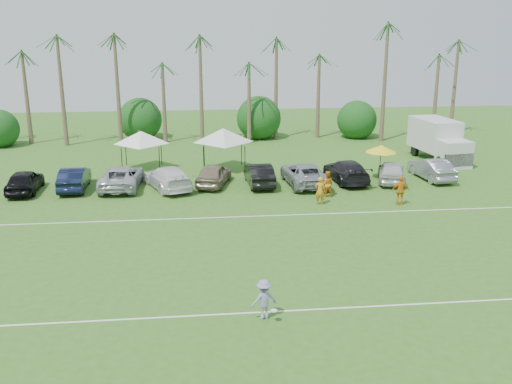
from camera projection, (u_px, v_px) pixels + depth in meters
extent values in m
plane|color=#33631D|center=(215.00, 341.00, 20.78)|extent=(120.00, 120.00, 0.00)
cube|color=white|center=(213.00, 315.00, 22.69)|extent=(80.00, 0.10, 0.01)
cube|color=white|center=(206.00, 218.00, 34.14)|extent=(80.00, 0.10, 0.01)
cone|color=brown|center=(19.00, 98.00, 54.03)|extent=(0.44, 0.44, 9.00)
cone|color=brown|center=(73.00, 92.00, 54.40)|extent=(0.44, 0.44, 10.00)
cone|color=brown|center=(115.00, 86.00, 54.68)|extent=(0.44, 0.44, 11.00)
cone|color=brown|center=(158.00, 101.00, 55.51)|extent=(0.44, 0.44, 8.00)
cone|color=brown|center=(199.00, 96.00, 55.78)|extent=(0.44, 0.44, 9.00)
cone|color=brown|center=(240.00, 90.00, 56.06)|extent=(0.44, 0.44, 10.00)
cone|color=brown|center=(280.00, 84.00, 56.33)|extent=(0.44, 0.44, 11.00)
cone|color=brown|center=(329.00, 99.00, 57.27)|extent=(0.44, 0.44, 8.00)
cone|color=brown|center=(378.00, 93.00, 57.65)|extent=(0.44, 0.44, 9.00)
cone|color=brown|center=(426.00, 88.00, 58.02)|extent=(0.44, 0.44, 10.00)
cone|color=brown|center=(464.00, 83.00, 58.30)|extent=(0.44, 0.44, 11.00)
cylinder|color=brown|center=(6.00, 136.00, 55.84)|extent=(0.30, 0.30, 1.40)
sphere|color=#134417|center=(4.00, 125.00, 55.53)|extent=(4.00, 4.00, 4.00)
cylinder|color=brown|center=(140.00, 133.00, 57.18)|extent=(0.30, 0.30, 1.40)
sphere|color=#134417|center=(139.00, 122.00, 56.87)|extent=(4.00, 4.00, 4.00)
cylinder|color=brown|center=(259.00, 131.00, 58.42)|extent=(0.30, 0.30, 1.40)
sphere|color=#134417|center=(259.00, 120.00, 58.12)|extent=(4.00, 4.00, 4.00)
cylinder|color=brown|center=(354.00, 129.00, 59.46)|extent=(0.30, 0.30, 1.40)
sphere|color=#134417|center=(354.00, 119.00, 59.15)|extent=(4.00, 4.00, 4.00)
imported|color=orange|center=(320.00, 191.00, 36.52)|extent=(0.73, 0.54, 1.82)
imported|color=orange|center=(327.00, 184.00, 38.21)|extent=(0.90, 0.73, 1.77)
imported|color=orange|center=(401.00, 191.00, 36.38)|extent=(1.17, 0.61, 1.91)
cube|color=silver|center=(434.00, 134.00, 48.92)|extent=(3.10, 5.05, 2.61)
cube|color=silver|center=(454.00, 154.00, 46.07)|extent=(2.59, 2.12, 2.19)
cube|color=black|center=(459.00, 160.00, 45.43)|extent=(2.42, 0.57, 1.04)
cube|color=#E5590C|center=(448.00, 139.00, 49.31)|extent=(0.20, 1.66, 0.94)
cylinder|color=black|center=(440.00, 162.00, 46.23)|extent=(0.41, 0.97, 0.94)
cylinder|color=black|center=(463.00, 160.00, 46.66)|extent=(0.41, 0.97, 0.94)
cylinder|color=black|center=(415.00, 151.00, 50.35)|extent=(0.41, 0.97, 0.94)
cylinder|color=black|center=(436.00, 150.00, 50.77)|extent=(0.41, 0.97, 0.94)
cylinder|color=black|center=(122.00, 161.00, 44.06)|extent=(0.06, 0.06, 2.05)
cylinder|color=black|center=(159.00, 160.00, 44.36)|extent=(0.06, 0.06, 2.05)
cylinder|color=black|center=(126.00, 153.00, 46.80)|extent=(0.06, 0.06, 2.05)
cylinder|color=black|center=(161.00, 152.00, 47.10)|extent=(0.06, 0.06, 2.05)
pyramid|color=white|center=(141.00, 131.00, 45.01)|extent=(4.43, 4.43, 1.03)
cylinder|color=black|center=(204.00, 161.00, 43.72)|extent=(0.06, 0.06, 2.22)
cylinder|color=black|center=(245.00, 160.00, 44.04)|extent=(0.06, 0.06, 2.22)
cylinder|color=black|center=(204.00, 152.00, 46.71)|extent=(0.06, 0.06, 2.22)
cylinder|color=black|center=(242.00, 151.00, 47.03)|extent=(0.06, 0.06, 2.22)
pyramid|color=silver|center=(223.00, 128.00, 44.75)|extent=(4.80, 4.80, 1.11)
cylinder|color=black|center=(380.00, 164.00, 42.37)|extent=(0.05, 0.05, 2.35)
cone|color=yellow|center=(381.00, 149.00, 42.04)|extent=(2.35, 2.35, 0.53)
imported|color=#8D85BC|center=(264.00, 299.00, 22.19)|extent=(1.17, 0.84, 1.63)
cylinder|color=white|center=(274.00, 311.00, 21.97)|extent=(0.27, 0.27, 0.03)
imported|color=black|center=(25.00, 181.00, 39.22)|extent=(2.00, 4.71, 1.59)
imported|color=black|center=(74.00, 178.00, 39.95)|extent=(1.84, 4.87, 1.59)
imported|color=#B3B5BE|center=(122.00, 177.00, 40.30)|extent=(2.88, 5.82, 1.59)
imported|color=white|center=(168.00, 178.00, 40.14)|extent=(4.06, 5.91, 1.59)
imported|color=gray|center=(214.00, 174.00, 40.99)|extent=(3.08, 5.00, 1.59)
imported|color=black|center=(259.00, 174.00, 41.04)|extent=(1.90, 4.89, 1.59)
imported|color=#91969C|center=(304.00, 174.00, 41.13)|extent=(3.02, 5.88, 1.59)
imported|color=black|center=(346.00, 171.00, 41.99)|extent=(2.66, 5.63, 1.59)
imported|color=silver|center=(392.00, 171.00, 41.82)|extent=(3.14, 5.00, 1.59)
imported|color=gray|center=(431.00, 169.00, 42.63)|extent=(2.11, 4.95, 1.59)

